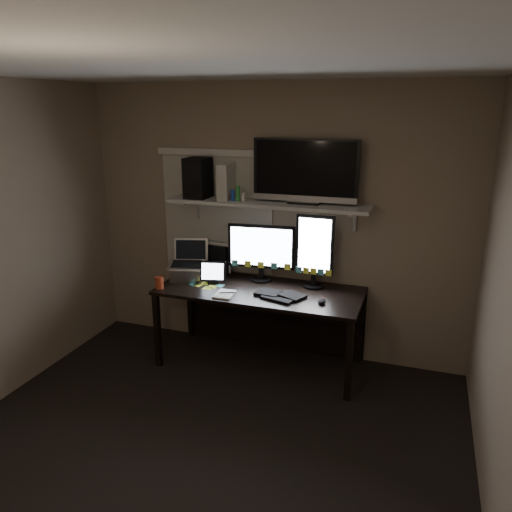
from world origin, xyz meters
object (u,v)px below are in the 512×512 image
at_px(desk, 264,303).
at_px(cup, 159,283).
at_px(monitor_portrait, 315,251).
at_px(speaker, 198,178).
at_px(mouse, 322,301).
at_px(tablet, 213,272).
at_px(game_console, 227,181).
at_px(keyboard, 280,295).
at_px(laptop, 186,261).
at_px(monitor_landscape, 261,252).
at_px(tv, 305,172).

height_order(desk, cup, cup).
distance_m(desk, monitor_portrait, 0.68).
bearing_deg(monitor_portrait, speaker, -178.34).
xyz_separation_m(mouse, tablet, (-1.04, 0.16, 0.09)).
bearing_deg(monitor_portrait, game_console, -179.18).
bearing_deg(keyboard, laptop, -172.67).
distance_m(keyboard, tablet, 0.68).
xyz_separation_m(keyboard, laptop, (-0.94, 0.13, 0.17)).
relative_size(monitor_landscape, keyboard, 1.44).
bearing_deg(cup, speaker, 66.74).
distance_m(monitor_landscape, game_console, 0.71).
relative_size(cup, speaker, 0.30).
bearing_deg(tablet, speaker, 125.59).
relative_size(monitor_landscape, speaker, 1.72).
xyz_separation_m(monitor_portrait, cup, (-1.29, -0.49, -0.28)).
distance_m(desk, cup, 0.96).
bearing_deg(tv, desk, -160.80).
relative_size(tablet, cup, 2.22).
bearing_deg(game_console, mouse, -23.71).
distance_m(tablet, game_console, 0.83).
relative_size(keyboard, laptop, 1.20).
relative_size(keyboard, speaker, 1.19).
xyz_separation_m(desk, tv, (0.33, 0.12, 1.20)).
relative_size(mouse, tv, 0.11).
bearing_deg(mouse, tablet, 157.67).
distance_m(mouse, speaker, 1.58).
bearing_deg(mouse, tv, 110.43).
relative_size(mouse, game_console, 0.32).
height_order(monitor_portrait, keyboard, monitor_portrait).
bearing_deg(mouse, monitor_portrait, 99.16).
height_order(tablet, game_console, game_console).
distance_m(desk, laptop, 0.82).
height_order(mouse, game_console, game_console).
xyz_separation_m(monitor_landscape, mouse, (0.65, -0.37, -0.25)).
height_order(laptop, game_console, game_console).
relative_size(desk, laptop, 5.01).
bearing_deg(keyboard, monitor_portrait, 69.85).
height_order(tv, speaker, tv).
xyz_separation_m(keyboard, game_console, (-0.60, 0.30, 0.90)).
xyz_separation_m(mouse, game_console, (-0.97, 0.35, 0.89)).
xyz_separation_m(monitor_landscape, laptop, (-0.67, -0.20, -0.09)).
height_order(keyboard, game_console, game_console).
distance_m(monitor_portrait, mouse, 0.50).
distance_m(monitor_landscape, mouse, 0.79).
relative_size(laptop, tv, 0.40).
xyz_separation_m(monitor_landscape, game_console, (-0.32, -0.02, 0.64)).
distance_m(laptop, cup, 0.34).
relative_size(laptop, speaker, 0.99).
height_order(desk, speaker, speaker).
height_order(tablet, speaker, speaker).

